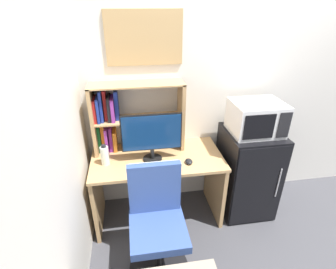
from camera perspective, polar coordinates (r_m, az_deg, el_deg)
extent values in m
cube|color=silver|center=(2.97, 23.24, 10.27)|extent=(6.40, 0.04, 2.60)
cube|color=silver|center=(1.20, -31.01, -17.03)|extent=(0.04, 4.40, 2.60)
cube|color=tan|center=(2.48, -2.41, -5.25)|extent=(1.25, 0.64, 0.03)
cube|color=tan|center=(2.72, -15.40, -12.76)|extent=(0.04, 0.57, 0.71)
cube|color=tan|center=(2.81, 10.33, -10.51)|extent=(0.04, 0.57, 0.71)
cube|color=tan|center=(2.50, -16.22, 3.02)|extent=(0.03, 0.25, 0.67)
cube|color=tan|center=(2.52, 2.92, 4.35)|extent=(0.03, 0.25, 0.67)
cube|color=tan|center=(2.37, -7.05, 11.05)|extent=(0.87, 0.25, 0.01)
cube|color=tan|center=(2.48, -6.60, 3.54)|extent=(0.80, 0.25, 0.01)
cube|color=#197233|center=(2.61, -14.94, -0.71)|extent=(0.03, 0.15, 0.27)
cube|color=orange|center=(2.61, -14.14, -0.53)|extent=(0.03, 0.14, 0.28)
cube|color=purple|center=(2.59, -13.42, -0.85)|extent=(0.03, 0.21, 0.26)
cube|color=purple|center=(2.60, -12.58, -0.70)|extent=(0.03, 0.15, 0.25)
cube|color=orange|center=(2.61, -11.71, -1.09)|extent=(0.03, 0.16, 0.21)
cube|color=#B21E1E|center=(2.47, -15.86, 5.43)|extent=(0.02, 0.20, 0.22)
cube|color=navy|center=(2.46, -15.19, 5.61)|extent=(0.02, 0.21, 0.23)
cube|color=navy|center=(2.45, -14.59, 6.43)|extent=(0.02, 0.19, 0.29)
cube|color=#B21E1E|center=(2.46, -13.80, 6.55)|extent=(0.03, 0.14, 0.29)
cube|color=black|center=(2.46, -12.94, 5.81)|extent=(0.03, 0.19, 0.23)
cube|color=purple|center=(2.45, -12.19, 5.71)|extent=(0.03, 0.20, 0.21)
cube|color=navy|center=(2.46, -11.37, 6.60)|extent=(0.03, 0.15, 0.28)
cylinder|color=black|center=(2.43, -3.46, -5.39)|extent=(0.18, 0.18, 0.02)
cylinder|color=black|center=(2.40, -3.50, -4.18)|extent=(0.04, 0.04, 0.10)
cube|color=black|center=(2.30, -3.66, 0.46)|extent=(0.55, 0.01, 0.35)
cube|color=navy|center=(2.29, -3.65, 0.41)|extent=(0.52, 0.02, 0.33)
cube|color=silver|center=(2.31, -3.02, -7.19)|extent=(0.46, 0.14, 0.02)
ellipsoid|color=black|center=(2.38, 4.66, -5.98)|extent=(0.07, 0.09, 0.04)
cylinder|color=silver|center=(2.39, -13.86, -4.59)|extent=(0.07, 0.07, 0.18)
cylinder|color=black|center=(2.34, -14.13, -2.53)|extent=(0.04, 0.04, 0.02)
cube|color=black|center=(2.87, 17.12, -7.83)|extent=(0.53, 0.54, 0.94)
cube|color=black|center=(2.67, 19.59, -11.15)|extent=(0.51, 0.01, 0.90)
cylinder|color=#B2B2B7|center=(2.73, 23.35, -9.88)|extent=(0.01, 0.01, 0.33)
cube|color=silver|center=(2.57, 18.99, 3.57)|extent=(0.47, 0.39, 0.30)
cube|color=black|center=(2.39, 19.64, 1.57)|extent=(0.28, 0.01, 0.23)
cube|color=black|center=(2.50, 24.43, 1.88)|extent=(0.11, 0.01, 0.24)
cylinder|color=black|center=(2.50, -2.00, -27.60)|extent=(0.51, 0.51, 0.04)
cylinder|color=black|center=(2.32, -2.09, -24.50)|extent=(0.04, 0.04, 0.44)
cube|color=#334C8C|center=(2.14, -2.21, -20.55)|extent=(0.44, 0.44, 0.07)
cube|color=#334C8C|center=(2.10, -3.01, -11.74)|extent=(0.42, 0.06, 0.45)
cube|color=tan|center=(2.41, -5.30, 20.59)|extent=(0.68, 0.02, 0.47)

